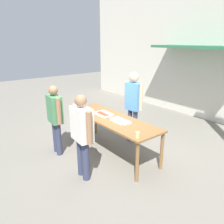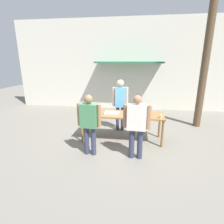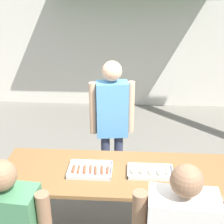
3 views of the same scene
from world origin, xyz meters
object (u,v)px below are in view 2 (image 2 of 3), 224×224
person_server_behind_table (120,100)px  person_customer_with_cup (137,123)px  condiment_jar_mustard (84,114)px  utility_pole (207,51)px  beer_cup (161,116)px  condiment_jar_ketchup (87,114)px  food_tray_sausages (112,113)px  person_customer_holding_hotdog (89,120)px  food_tray_buns (132,114)px

person_server_behind_table → person_customer_with_cup: 1.96m
condiment_jar_mustard → utility_pole: (3.96, 1.97, 1.91)m
condiment_jar_mustard → beer_cup: size_ratio=0.57×
person_customer_with_cup → utility_pole: 4.04m
condiment_jar_ketchup → beer_cup: beer_cup is taller
condiment_jar_mustard → person_customer_with_cup: bearing=-25.4°
food_tray_sausages → utility_pole: utility_pole is taller
condiment_jar_ketchup → person_customer_holding_hotdog: size_ratio=0.04×
condiment_jar_mustard → person_customer_holding_hotdog: 0.83m
person_customer_with_cup → utility_pole: bearing=-127.2°
beer_cup → utility_pole: (1.67, 1.96, 1.88)m
person_customer_with_cup → person_server_behind_table: bearing=-68.7°
food_tray_buns → person_customer_holding_hotdog: size_ratio=0.29×
condiment_jar_ketchup → person_server_behind_table: bearing=49.7°
food_tray_sausages → person_customer_with_cup: person_customer_with_cup is taller
person_server_behind_table → condiment_jar_ketchup: bearing=-138.0°
food_tray_buns → utility_pole: bearing=33.6°
food_tray_buns → utility_pole: size_ratio=0.09×
person_customer_holding_hotdog → person_customer_with_cup: person_customer_with_cup is taller
condiment_jar_mustard → condiment_jar_ketchup: (0.09, 0.02, 0.00)m
beer_cup → utility_pole: size_ratio=0.02×
utility_pole → beer_cup: bearing=-130.5°
food_tray_sausages → condiment_jar_ketchup: 0.78m
food_tray_sausages → beer_cup: (1.46, -0.29, 0.05)m
food_tray_sausages → person_customer_holding_hotdog: bearing=-113.6°
condiment_jar_mustard → person_customer_holding_hotdog: size_ratio=0.04×
condiment_jar_ketchup → person_customer_with_cup: (1.51, -0.78, 0.08)m
food_tray_buns → condiment_jar_mustard: 1.47m
condiment_jar_mustard → person_server_behind_table: person_server_behind_table is taller
condiment_jar_mustard → beer_cup: 2.28m
condiment_jar_mustard → person_customer_with_cup: person_customer_with_cup is taller
food_tray_buns → person_customer_holding_hotdog: 1.49m
person_server_behind_table → person_customer_holding_hotdog: (-0.63, -1.84, -0.15)m
food_tray_buns → person_server_behind_table: 0.94m
condiment_jar_ketchup → beer_cup: size_ratio=0.57×
person_customer_holding_hotdog → utility_pole: (3.58, 2.71, 1.84)m
food_tray_buns → person_customer_with_cup: person_customer_with_cup is taller
person_customer_with_cup → food_tray_sausages: bearing=-50.0°
person_server_behind_table → person_customer_holding_hotdog: size_ratio=1.12×
person_server_behind_table → food_tray_buns: bearing=-69.7°
beer_cup → person_customer_with_cup: bearing=-131.9°
condiment_jar_mustard → person_server_behind_table: (1.01, 1.10, 0.22)m
food_tray_buns → utility_pole: utility_pole is taller
food_tray_buns → condiment_jar_mustard: bearing=-168.4°
condiment_jar_ketchup → person_customer_with_cup: 1.70m
food_tray_buns → person_customer_with_cup: (0.16, -1.05, 0.09)m
utility_pole → food_tray_sausages: bearing=-151.9°
food_tray_sausages → utility_pole: bearing=28.1°
beer_cup → person_server_behind_table: person_server_behind_table is taller
person_server_behind_table → beer_cup: bearing=-48.3°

